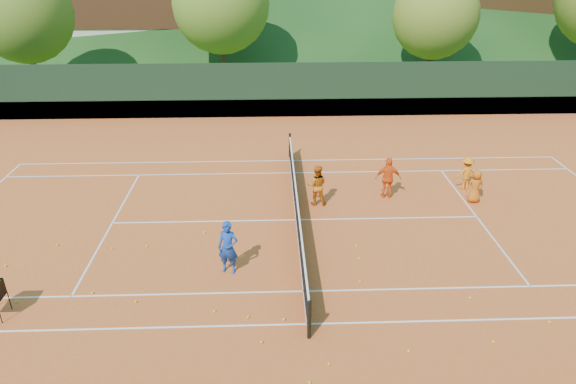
{
  "coord_description": "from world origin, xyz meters",
  "views": [
    {
      "loc": [
        -0.87,
        -15.74,
        8.72
      ],
      "look_at": [
        -0.3,
        0.0,
        1.11
      ],
      "focal_mm": 32.0,
      "sensor_mm": 36.0,
      "label": 1
    }
  ],
  "objects_px": {
    "coach": "(228,248)",
    "student_a": "(317,185)",
    "tennis_net": "(297,207)",
    "student_d": "(466,173)",
    "student_c": "(475,186)",
    "student_b": "(388,178)"
  },
  "relations": [
    {
      "from": "student_c",
      "to": "student_d",
      "type": "xyz_separation_m",
      "value": [
        0.06,
        1.13,
        0.03
      ]
    },
    {
      "from": "coach",
      "to": "student_a",
      "type": "relative_size",
      "value": 1.07
    },
    {
      "from": "coach",
      "to": "tennis_net",
      "type": "height_order",
      "value": "coach"
    },
    {
      "from": "student_b",
      "to": "tennis_net",
      "type": "relative_size",
      "value": 0.13
    },
    {
      "from": "coach",
      "to": "student_d",
      "type": "distance_m",
      "value": 10.39
    },
    {
      "from": "student_a",
      "to": "student_d",
      "type": "bearing_deg",
      "value": -164.33
    },
    {
      "from": "student_a",
      "to": "student_d",
      "type": "xyz_separation_m",
      "value": [
        5.95,
        1.11,
        -0.1
      ]
    },
    {
      "from": "student_d",
      "to": "tennis_net",
      "type": "xyz_separation_m",
      "value": [
        -6.75,
        -2.31,
        -0.17
      ]
    },
    {
      "from": "student_d",
      "to": "student_b",
      "type": "bearing_deg",
      "value": 2.58
    },
    {
      "from": "coach",
      "to": "student_d",
      "type": "bearing_deg",
      "value": 43.6
    },
    {
      "from": "student_a",
      "to": "coach",
      "type": "bearing_deg",
      "value": 60.55
    },
    {
      "from": "tennis_net",
      "to": "coach",
      "type": "bearing_deg",
      "value": -124.97
    },
    {
      "from": "tennis_net",
      "to": "student_c",
      "type": "bearing_deg",
      "value": 10.01
    },
    {
      "from": "student_d",
      "to": "student_c",
      "type": "bearing_deg",
      "value": 78.16
    },
    {
      "from": "coach",
      "to": "student_b",
      "type": "height_order",
      "value": "coach"
    },
    {
      "from": "student_b",
      "to": "student_d",
      "type": "xyz_separation_m",
      "value": [
        3.23,
        0.66,
        -0.14
      ]
    },
    {
      "from": "student_c",
      "to": "tennis_net",
      "type": "height_order",
      "value": "student_c"
    },
    {
      "from": "student_d",
      "to": "tennis_net",
      "type": "relative_size",
      "value": 0.11
    },
    {
      "from": "student_a",
      "to": "student_d",
      "type": "relative_size",
      "value": 1.14
    },
    {
      "from": "coach",
      "to": "student_b",
      "type": "bearing_deg",
      "value": 52.2
    },
    {
      "from": "student_c",
      "to": "tennis_net",
      "type": "distance_m",
      "value": 6.8
    },
    {
      "from": "tennis_net",
      "to": "student_d",
      "type": "bearing_deg",
      "value": 18.9
    }
  ]
}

